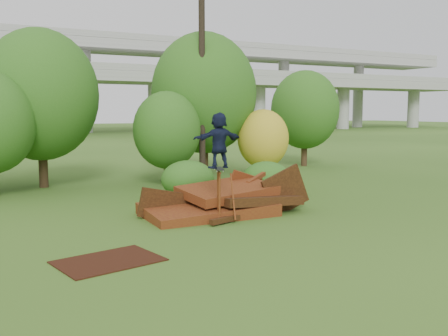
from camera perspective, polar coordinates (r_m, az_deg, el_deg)
name	(u,v)px	position (r m, az deg, el deg)	size (l,w,h in m)	color
ground	(284,232)	(13.74, 6.89, -7.31)	(240.00, 240.00, 0.00)	#2D5116
scrap_pile	(223,202)	(16.01, -0.15, -3.95)	(5.70, 2.90, 1.82)	#4D170D
grind_rail	(219,192)	(14.71, -0.60, -2.76)	(0.29, 0.65, 1.53)	#693110
skateboard	(219,169)	(14.57, -0.59, -0.07)	(0.49, 0.84, 0.08)	black
skater	(219,140)	(14.50, -0.59, 3.19)	(1.51, 0.48, 1.62)	#121832
flat_plate	(109,261)	(11.38, -13.06, -10.30)	(2.15, 1.54, 0.03)	black
tree_1	(40,95)	(22.66, -20.26, 7.84)	(4.85, 4.85, 6.74)	black
tree_2	(167,130)	(21.85, -6.54, 4.31)	(2.94, 2.94, 4.14)	black
tree_3	(204,93)	(24.44, -2.30, 8.53)	(5.09, 5.09, 7.06)	black
tree_4	(263,139)	(23.78, 4.50, 3.33)	(2.44, 2.44, 3.36)	black
tree_5	(305,110)	(30.09, 9.24, 6.58)	(4.03, 4.03, 5.67)	black
shrub_left	(188,179)	(18.97, -4.16, -1.26)	(2.05, 1.89, 1.42)	#265015
shrub_right	(266,179)	(19.26, 4.86, -1.24)	(1.92, 1.76, 1.36)	#265015
utility_pole	(202,81)	(22.42, -2.53, 9.88)	(1.40, 0.28, 9.02)	black
freeway_overpass	(22,59)	(74.62, -22.09, 11.49)	(160.00, 15.00, 13.70)	gray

